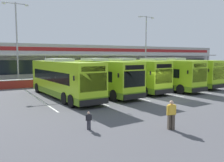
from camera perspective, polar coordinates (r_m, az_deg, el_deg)
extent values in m
plane|color=#4C4C51|center=(23.19, 12.47, -4.08)|extent=(200.00, 200.00, 0.00)
cube|color=#B7B7B2|center=(46.44, -10.69, 4.37)|extent=(70.00, 10.00, 5.50)
cube|color=#19232D|center=(41.76, -8.37, 3.61)|extent=(66.00, 0.08, 2.20)
cube|color=maroon|center=(41.73, -8.42, 7.53)|extent=(68.00, 0.08, 0.60)
cube|color=beige|center=(40.36, -7.62, 6.24)|extent=(67.00, 3.00, 0.24)
cube|color=gray|center=(46.46, -10.76, 8.07)|extent=(70.00, 10.00, 0.50)
cylinder|color=#999999|center=(37.29, -15.70, 2.86)|extent=(0.20, 0.20, 4.20)
cylinder|color=#999999|center=(42.14, 0.87, 3.43)|extent=(0.20, 0.20, 4.20)
cylinder|color=#999999|center=(49.68, 13.24, 3.66)|extent=(0.20, 0.20, 4.20)
cylinder|color=#999999|center=(58.89, 22.06, 3.73)|extent=(0.20, 0.20, 4.20)
cube|color=maroon|center=(35.07, -3.76, 0.27)|extent=(60.00, 0.36, 1.00)
cube|color=#B2B2B2|center=(35.02, -3.77, 1.16)|extent=(60.00, 0.40, 0.10)
cube|color=#9ED11E|center=(23.26, -11.60, 0.71)|extent=(3.24, 12.13, 3.19)
cube|color=#598419|center=(23.41, -11.53, -2.50)|extent=(3.26, 12.15, 0.56)
cube|color=black|center=(23.61, -11.98, 1.37)|extent=(3.13, 9.73, 0.96)
cube|color=black|center=(17.89, -4.46, -0.29)|extent=(2.31, 0.23, 1.40)
cube|color=black|center=(17.79, -4.47, 2.91)|extent=(2.05, 0.20, 0.40)
cube|color=silver|center=(24.09, -12.58, 5.00)|extent=(2.21, 2.91, 0.28)
cube|color=black|center=(18.02, -4.25, -5.07)|extent=(2.46, 0.30, 0.44)
cube|color=black|center=(18.89, -1.12, 1.13)|extent=(0.09, 0.12, 0.36)
cube|color=black|center=(17.51, -9.19, 0.66)|extent=(0.09, 0.12, 0.36)
cylinder|color=black|center=(28.10, -12.79, -1.26)|extent=(0.38, 1.06, 1.04)
cylinder|color=black|center=(27.36, -17.48, -1.59)|extent=(0.38, 1.06, 1.04)
cylinder|color=black|center=(21.06, -5.22, -3.55)|extent=(0.38, 1.06, 1.04)
cylinder|color=black|center=(20.05, -11.26, -4.12)|extent=(0.38, 1.06, 1.04)
cylinder|color=black|center=(19.85, -3.30, -4.12)|extent=(0.38, 1.06, 1.04)
cylinder|color=black|center=(18.78, -9.63, -4.78)|extent=(0.38, 1.06, 1.04)
cube|color=#9ED11E|center=(25.33, -3.06, 1.25)|extent=(3.24, 12.13, 3.19)
cube|color=#598419|center=(25.48, -3.05, -1.70)|extent=(3.26, 12.15, 0.56)
cube|color=black|center=(25.66, -3.52, 1.85)|extent=(3.13, 9.73, 0.96)
cube|color=black|center=(20.44, 5.43, 0.49)|extent=(2.31, 0.23, 1.40)
cube|color=black|center=(20.36, 5.47, 3.29)|extent=(2.05, 0.20, 0.40)
cube|color=silver|center=(26.12, -4.20, 5.19)|extent=(2.21, 2.91, 0.28)
cube|color=black|center=(20.55, 5.58, -3.70)|extent=(2.46, 0.30, 0.44)
cube|color=black|center=(21.61, 7.86, 1.69)|extent=(0.09, 0.12, 0.36)
cube|color=black|center=(19.81, 1.52, 1.35)|extent=(0.09, 0.12, 0.36)
cylinder|color=black|center=(30.05, -5.53, -0.68)|extent=(0.38, 1.06, 1.04)
cylinder|color=black|center=(29.01, -9.71, -0.97)|extent=(0.38, 1.06, 1.04)
cylinder|color=black|center=(23.51, 3.44, -2.53)|extent=(0.38, 1.06, 1.04)
cylinder|color=black|center=(22.17, -1.51, -3.04)|extent=(0.38, 1.06, 1.04)
cylinder|color=black|center=(22.42, 5.60, -2.97)|extent=(0.38, 1.06, 1.04)
cylinder|color=black|center=(21.01, 0.52, -3.54)|extent=(0.38, 1.06, 1.04)
cube|color=#9ED11E|center=(28.12, 3.62, 1.72)|extent=(3.24, 12.13, 3.19)
cube|color=#598419|center=(28.25, 3.60, -0.94)|extent=(3.26, 12.15, 0.56)
cube|color=black|center=(28.42, 3.14, 2.26)|extent=(3.13, 9.73, 0.96)
cube|color=black|center=(23.65, 12.36, 1.13)|extent=(2.31, 0.23, 1.40)
cube|color=black|center=(23.58, 12.43, 3.55)|extent=(2.05, 0.20, 0.40)
cube|color=silver|center=(28.84, 2.44, 5.28)|extent=(2.21, 2.91, 0.28)
cube|color=black|center=(23.75, 12.47, -2.50)|extent=(2.46, 0.30, 0.44)
cube|color=black|center=(24.92, 14.13, 2.13)|extent=(0.09, 0.12, 0.36)
cube|color=black|center=(22.86, 9.21, 1.90)|extent=(0.09, 0.12, 0.36)
cylinder|color=black|center=(32.66, 0.41, -0.11)|extent=(0.38, 1.06, 1.04)
cylinder|color=black|center=(31.40, -3.22, -0.37)|extent=(0.38, 1.06, 1.04)
cylinder|color=black|center=(26.60, 9.83, -1.61)|extent=(0.38, 1.06, 1.04)
cylinder|color=black|center=(25.03, 5.84, -2.03)|extent=(0.38, 1.06, 1.04)
cylinder|color=black|center=(25.61, 11.98, -1.94)|extent=(0.38, 1.06, 1.04)
cylinder|color=black|center=(23.98, 7.97, -2.41)|extent=(0.38, 1.06, 1.04)
cube|color=#9ED11E|center=(29.89, 11.10, 1.87)|extent=(3.24, 12.13, 3.19)
cube|color=#598419|center=(30.01, 11.05, -0.63)|extent=(3.26, 12.15, 0.56)
cube|color=black|center=(30.16, 10.57, 2.38)|extent=(3.13, 9.73, 0.96)
cube|color=black|center=(26.00, 20.35, 1.32)|extent=(2.31, 0.23, 1.40)
cube|color=black|center=(25.94, 20.45, 3.52)|extent=(2.05, 0.20, 0.40)
cube|color=silver|center=(30.54, 9.84, 5.24)|extent=(2.21, 2.91, 0.28)
cube|color=black|center=(26.09, 20.42, -1.98)|extent=(2.46, 0.30, 0.44)
cube|color=black|center=(27.36, 21.58, 2.23)|extent=(0.09, 0.12, 0.36)
cube|color=black|center=(25.03, 17.76, 2.05)|extent=(0.09, 0.12, 0.36)
cylinder|color=black|center=(34.19, 7.07, 0.12)|extent=(0.38, 1.06, 1.04)
cylinder|color=black|center=(32.69, 3.88, -0.12)|extent=(0.38, 1.06, 1.04)
cylinder|color=black|center=(28.76, 17.22, -1.22)|extent=(0.38, 1.06, 1.04)
cylinder|color=black|center=(26.96, 14.00, -1.60)|extent=(0.38, 1.06, 1.04)
cylinder|color=black|center=(27.91, 19.45, -1.51)|extent=(0.38, 1.06, 1.04)
cylinder|color=black|center=(26.05, 16.27, -1.92)|extent=(0.38, 1.06, 1.04)
cube|color=#9ED11E|center=(33.41, 15.66, 2.19)|extent=(3.24, 12.13, 3.19)
cube|color=#598419|center=(33.52, 15.59, -0.05)|extent=(3.26, 12.15, 0.56)
cube|color=black|center=(33.66, 15.16, 2.65)|extent=(3.13, 9.73, 0.96)
cube|color=black|center=(29.86, 24.33, 1.72)|extent=(2.31, 0.23, 1.40)
cube|color=black|center=(29.81, 24.43, 3.64)|extent=(2.05, 0.20, 0.40)
cube|color=silver|center=(34.01, 14.46, 5.21)|extent=(2.21, 2.91, 0.28)
cube|color=black|center=(29.94, 24.38, -1.15)|extent=(2.46, 0.30, 0.44)
cube|color=black|center=(31.26, 25.24, 2.50)|extent=(0.09, 0.12, 0.36)
cube|color=black|center=(28.82, 22.22, 2.37)|extent=(0.09, 0.12, 0.36)
cylinder|color=black|center=(37.52, 11.48, 0.57)|extent=(0.38, 1.06, 1.04)
cylinder|color=black|center=(35.87, 8.78, 0.37)|extent=(0.38, 1.06, 1.04)
cylinder|color=black|center=(32.51, 21.24, -0.55)|extent=(0.38, 1.06, 1.04)
cylinder|color=black|center=(30.59, 18.65, -0.85)|extent=(0.38, 1.06, 1.04)
cylinder|color=black|center=(31.73, 23.30, -0.79)|extent=(0.38, 1.06, 1.04)
cylinder|color=black|center=(29.76, 20.78, -1.11)|extent=(0.38, 1.06, 1.04)
cube|color=silver|center=(23.64, -17.51, -4.02)|extent=(0.14, 13.00, 0.01)
cube|color=silver|center=(24.88, -8.03, -3.31)|extent=(0.14, 13.00, 0.01)
cube|color=silver|center=(26.72, 0.35, -2.60)|extent=(0.14, 13.00, 0.01)
cube|color=silver|center=(29.06, 7.50, -1.95)|extent=(0.14, 13.00, 0.01)
cube|color=silver|center=(31.78, 13.51, -1.39)|extent=(0.14, 13.00, 0.01)
cube|color=silver|center=(34.80, 18.51, -0.90)|extent=(0.14, 13.00, 0.01)
cube|color=#4C4238|center=(13.53, 13.61, -9.55)|extent=(0.18, 0.21, 0.84)
cube|color=#4C4238|center=(13.50, 14.47, -9.60)|extent=(0.18, 0.21, 0.84)
cube|color=gold|center=(13.34, 14.12, -6.68)|extent=(0.39, 0.30, 0.56)
cube|color=gold|center=(13.25, 13.28, -6.88)|extent=(0.11, 0.12, 0.54)
cube|color=gold|center=(13.46, 14.93, -6.72)|extent=(0.11, 0.12, 0.54)
sphere|color=tan|center=(13.26, 14.16, -5.04)|extent=(0.22, 0.22, 0.22)
cube|color=#33333D|center=(13.25, -5.86, -10.45)|extent=(0.11, 0.13, 0.52)
cube|color=#33333D|center=(13.20, -5.37, -10.52)|extent=(0.11, 0.13, 0.52)
cube|color=black|center=(13.11, -5.64, -8.67)|extent=(0.24, 0.18, 0.35)
cube|color=black|center=(13.09, -6.23, -8.77)|extent=(0.07, 0.07, 0.33)
cube|color=black|center=(13.14, -5.04, -8.71)|extent=(0.07, 0.07, 0.33)
sphere|color=tan|center=(13.05, -5.65, -7.64)|extent=(0.14, 0.14, 0.14)
cylinder|color=#9E9EA3|center=(34.19, -21.89, 8.09)|extent=(0.20, 0.20, 11.00)
cylinder|color=#9E9EA3|center=(34.83, -22.25, 16.91)|extent=(2.80, 0.10, 0.10)
cube|color=silver|center=(34.64, -24.64, 16.71)|extent=(0.44, 0.28, 0.20)
cube|color=silver|center=(35.04, -19.88, 16.76)|extent=(0.44, 0.28, 0.20)
cylinder|color=#9E9EA3|center=(42.80, 8.15, 7.96)|extent=(0.20, 0.20, 11.00)
cylinder|color=#9E9EA3|center=(43.32, 8.26, 15.05)|extent=(2.80, 0.10, 0.10)
cube|color=silver|center=(42.46, 6.73, 15.12)|extent=(0.44, 0.28, 0.20)
cube|color=silver|center=(44.17, 9.73, 14.72)|extent=(0.44, 0.28, 0.20)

